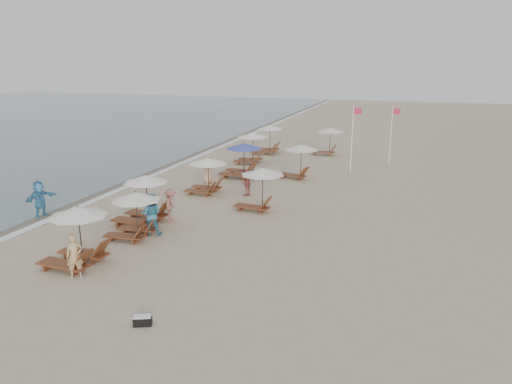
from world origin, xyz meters
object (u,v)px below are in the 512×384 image
(inland_station_2, at_px, (327,138))
(duffel_bag, at_px, (143,321))
(lounger_station_3, at_px, (205,174))
(flag_pole_near, at_px, (353,136))
(lounger_station_5, at_px, (251,147))
(inland_station_0, at_px, (258,184))
(lounger_station_6, at_px, (267,141))
(beachgoer_far_b, at_px, (208,169))
(beachgoer_mid_a, at_px, (151,214))
(beachgoer_far_a, at_px, (247,182))
(waterline_walker, at_px, (40,199))
(lounger_station_2, at_px, (142,202))
(lounger_station_4, at_px, (240,161))
(beachgoer_mid_b, at_px, (171,205))
(beachgoer_near, at_px, (75,256))
(lounger_station_0, at_px, (75,238))
(lounger_station_1, at_px, (133,214))
(inland_station_1, at_px, (298,157))

(inland_station_2, xyz_separation_m, duffel_bag, (-0.26, -27.66, -1.22))
(lounger_station_3, bearing_deg, duffel_bag, -72.88)
(lounger_station_3, distance_m, flag_pole_near, 10.96)
(lounger_station_5, xyz_separation_m, inland_station_0, (4.26, -10.97, 0.17))
(lounger_station_6, bearing_deg, beachgoer_far_b, -92.61)
(lounger_station_3, relative_size, beachgoer_mid_a, 1.29)
(beachgoer_far_a, bearing_deg, beachgoer_far_b, -98.45)
(waterline_walker, bearing_deg, lounger_station_2, -70.68)
(lounger_station_4, bearing_deg, lounger_station_2, -95.94)
(lounger_station_4, relative_size, beachgoer_mid_b, 1.74)
(lounger_station_6, bearing_deg, inland_station_0, -74.14)
(lounger_station_5, distance_m, beachgoer_near, 20.50)
(lounger_station_0, distance_m, beachgoer_mid_a, 3.95)
(lounger_station_0, height_order, beachgoer_far_b, lounger_station_0)
(beachgoer_far_b, xyz_separation_m, flag_pole_near, (8.10, 5.89, 1.65))
(beachgoer_mid_b, bearing_deg, lounger_station_1, 151.13)
(lounger_station_0, relative_size, beachgoer_mid_b, 1.60)
(waterline_walker, relative_size, flag_pole_near, 0.40)
(lounger_station_1, distance_m, beachgoer_far_a, 8.27)
(lounger_station_2, distance_m, beachgoer_mid_a, 1.68)
(lounger_station_2, distance_m, waterline_walker, 5.35)
(beachgoer_far_a, bearing_deg, lounger_station_4, -132.78)
(lounger_station_6, bearing_deg, inland_station_1, -59.53)
(lounger_station_0, xyz_separation_m, lounger_station_2, (-0.26, 5.03, -0.06))
(inland_station_0, distance_m, inland_station_1, 7.48)
(beachgoer_far_b, distance_m, waterline_walker, 10.12)
(lounger_station_2, bearing_deg, lounger_station_5, 88.81)
(lounger_station_3, relative_size, lounger_station_6, 0.91)
(lounger_station_6, distance_m, beachgoer_far_a, 13.00)
(lounger_station_4, height_order, lounger_station_5, lounger_station_5)
(lounger_station_2, distance_m, duffel_bag, 9.33)
(lounger_station_4, xyz_separation_m, beachgoer_far_b, (-1.31, -2.29, -0.17))
(beachgoer_near, bearing_deg, inland_station_2, 41.01)
(beachgoer_mid_b, bearing_deg, inland_station_2, -30.01)
(lounger_station_1, distance_m, beachgoer_far_b, 9.87)
(beachgoer_far_a, relative_size, flag_pole_near, 0.34)
(inland_station_0, height_order, beachgoer_mid_a, inland_station_0)
(beachgoer_mid_a, xyz_separation_m, beachgoer_mid_b, (-0.06, 1.87, -0.14))
(beachgoer_near, xyz_separation_m, beachgoer_far_a, (2.19, 11.98, -0.03))
(lounger_station_4, bearing_deg, beachgoer_far_b, -119.67)
(beachgoer_mid_b, xyz_separation_m, beachgoer_far_b, (-1.36, 7.36, 0.11))
(duffel_bag, bearing_deg, lounger_station_4, 101.69)
(waterline_walker, xyz_separation_m, duffel_bag, (10.16, -7.20, -0.76))
(lounger_station_5, height_order, inland_station_2, lounger_station_5)
(lounger_station_3, relative_size, lounger_station_5, 0.94)
(duffel_bag, bearing_deg, beachgoer_far_a, 97.17)
(lounger_station_5, bearing_deg, beachgoer_near, -88.34)
(inland_station_2, height_order, waterline_walker, inland_station_2)
(lounger_station_6, height_order, waterline_walker, lounger_station_6)
(lounger_station_0, bearing_deg, lounger_station_3, 88.15)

